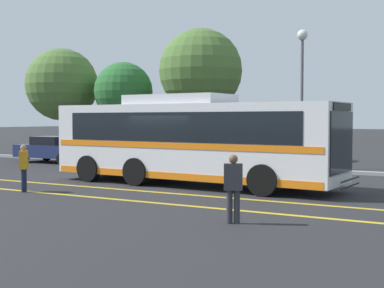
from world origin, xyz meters
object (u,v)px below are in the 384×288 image
Objects in this scene: transit_bus at (192,139)px; parked_car_1 at (131,153)px; pedestrian_0 at (24,165)px; pedestrian_1 at (233,185)px; parked_car_0 at (53,149)px; tree_3 at (62,85)px; street_lamp at (302,70)px; tree_1 at (123,92)px; tree_2 at (201,71)px.

transit_bus is 8.04m from parked_car_1.
pedestrian_1 reaches higher than pedestrian_0.
parked_car_0 is at bearing 89.66° from parked_car_1.
pedestrian_1 is 23.83m from tree_3.
pedestrian_0 is 17.02m from tree_3.
parked_car_0 is 0.64× the size of tree_3.
street_lamp is (-2.66, 13.60, 3.80)m from pedestrian_1.
tree_3 is (-2.90, 3.88, 3.80)m from parked_car_0.
pedestrian_1 is 20.97m from tree_1.
parked_car_0 is 0.57× the size of tree_2.
parked_car_0 is 0.75× the size of tree_1.
parked_car_1 is at bearing 90.36° from parked_car_0.
parked_car_0 is 13.85m from street_lamp.
tree_3 reaches higher than parked_car_0.
transit_bus is 5.83m from pedestrian_0.
tree_2 reaches higher than tree_1.
pedestrian_1 is at bearing -38.20° from tree_3.
tree_2 reaches higher than pedestrian_1.
parked_car_0 is 0.66× the size of street_lamp.
parked_car_1 is at bearing -25.47° from tree_3.
transit_bus is 1.65× the size of tree_3.
parked_car_0 is 2.75× the size of pedestrian_1.
tree_1 is 4.41m from tree_3.
tree_2 is at bearing 158.11° from street_lamp.
parked_car_0 is 5.72m from tree_1.
street_lamp is 0.87× the size of tree_2.
parked_car_1 is 0.62× the size of street_lamp.
street_lamp is 15.87m from tree_3.
tree_1 reaches higher than pedestrian_1.
pedestrian_1 is at bearing -46.91° from tree_1.
pedestrian_1 is at bearing 55.36° from parked_car_0.
pedestrian_0 reaches higher than parked_car_1.
pedestrian_0 is 0.24× the size of street_lamp.
parked_car_0 is 18.91m from pedestrian_1.
tree_2 is (-5.30, 10.64, 3.51)m from transit_bus.
street_lamp reaches higher than transit_bus.
pedestrian_1 is (15.61, -10.68, 0.16)m from parked_car_0.
tree_2 is at bearing -10.26° from parked_car_1.
parked_car_1 is 9.68m from tree_3.
tree_3 is at bearing -143.49° from parked_car_0.
tree_3 is at bearing 176.54° from street_lamp.
parked_car_1 is at bearing -125.57° from transit_bus.
transit_bus is 13.86m from tree_1.
parked_car_1 is at bearing -50.05° from tree_1.
tree_2 is (-1.35, 14.86, 4.31)m from pedestrian_0.
street_lamp is at bearing -70.81° from parked_car_1.
tree_3 is (-18.50, 14.56, 3.64)m from pedestrian_1.
pedestrian_1 is at bearing 39.87° from transit_bus.
tree_1 is (1.44, 4.46, 3.29)m from parked_car_0.
pedestrian_1 reaches higher than parked_car_1.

